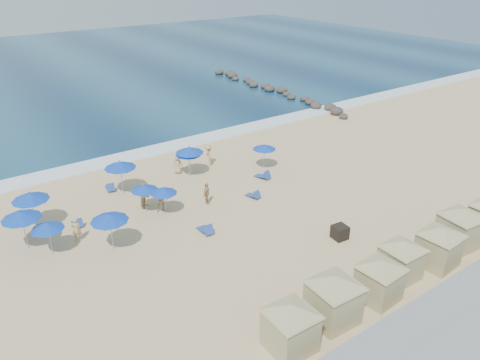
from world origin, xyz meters
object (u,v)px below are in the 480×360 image
Objects in this scene: umbrella_3 at (109,217)px; umbrella_9 at (264,147)px; beachgoer_0 at (76,229)px; beachgoer_2 at (207,193)px; cabana_0 at (291,321)px; umbrella_2 at (30,196)px; umbrella_0 at (21,215)px; cabana_1 at (334,293)px; umbrella_6 at (164,191)px; cabana_3 at (402,254)px; umbrella_8 at (189,150)px; umbrella_7 at (188,152)px; beachgoer_4 at (178,164)px; trash_bin at (340,232)px; beachgoer_5 at (162,200)px; rock_jetty at (274,90)px; umbrella_4 at (120,165)px; beachgoer_1 at (145,195)px; cabana_4 at (440,241)px; umbrella_5 at (144,188)px; beachgoer_3 at (208,155)px; cabana_2 at (380,275)px; umbrella_1 at (47,226)px; cabana_5 at (461,222)px.

umbrella_9 is at bearing 15.76° from umbrella_3.
beachgoer_0 is 0.97× the size of beachgoer_2.
cabana_0 is 20.07m from umbrella_9.
umbrella_0 is at bearing -115.57° from umbrella_2.
cabana_1 is 2.20× the size of umbrella_6.
cabana_3 reaches higher than umbrella_8.
umbrella_7 is (12.28, 1.22, -0.26)m from umbrella_2.
cabana_3 reaches higher than beachgoer_2.
cabana_1 reaches higher than umbrella_0.
umbrella_0 is 13.75m from umbrella_7.
umbrella_9 is at bearing 11.79° from umbrella_6.
beachgoer_0 is at bearing 133.72° from cabana_3.
beachgoer_4 is at bearing 100.13° from cabana_3.
trash_bin is 14.15m from umbrella_7.
rock_jetty is at bearing 58.46° from beachgoer_5.
umbrella_7 is at bearing 37.51° from beachgoer_2.
umbrella_4 is (-27.43, -15.73, 1.97)m from rock_jetty.
umbrella_9 is at bearing -21.49° from umbrella_7.
umbrella_2 is 1.04× the size of umbrella_8.
umbrella_0 is 1.00× the size of umbrella_2.
beachgoer_4 is at bearing 10.59° from umbrella_2.
cabana_1 is at bearing -177.07° from cabana_3.
umbrella_3 is at bearing -143.90° from rock_jetty.
beachgoer_1 is 1.15× the size of beachgoer_2.
cabana_0 reaches higher than trash_bin.
cabana_4 is at bearing -39.88° from umbrella_3.
umbrella_3 is (-6.50, 12.12, 0.60)m from cabana_1.
cabana_0 is at bearing -90.33° from umbrella_5.
beachgoer_0 is at bearing -45.92° from beachgoer_3.
cabana_2 is 1.99× the size of umbrella_6.
umbrella_6 is (-26.28, -20.45, 1.46)m from rock_jetty.
umbrella_3 is (4.25, -3.16, -0.07)m from umbrella_0.
umbrella_7 reaches higher than umbrella_9.
umbrella_4 is at bearing -108.19° from beachgoer_0.
beachgoer_5 reaches higher than rock_jetty.
rock_jetty is at bearing 35.48° from umbrella_5.
umbrella_1 is 1.41× the size of beachgoer_4.
beachgoer_1 is (-11.02, -0.45, -0.99)m from umbrella_9.
beachgoer_2 is at bearing 97.53° from cabana_2.
umbrella_9 is 1.28× the size of beachgoer_5.
umbrella_4 reaches higher than trash_bin.
umbrella_0 is 1.03× the size of umbrella_3.
umbrella_9 is at bearing -12.50° from umbrella_4.
umbrella_4 reaches higher than beachgoer_4.
beachgoer_4 is at bearing 26.48° from umbrella_1.
cabana_2 is (3.11, -0.23, -0.16)m from cabana_1.
trash_bin is 0.55× the size of beachgoer_0.
umbrella_2 is at bearing 64.43° from umbrella_0.
umbrella_2 is (-9.71, 17.45, 0.67)m from cabana_1.
cabana_5 is 1.75× the size of umbrella_3.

